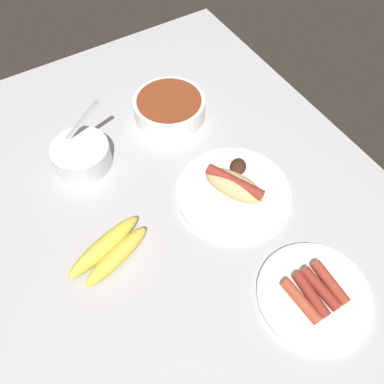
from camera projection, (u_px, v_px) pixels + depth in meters
ground_plane at (179, 206)px, 94.35cm from camera, size 120.00×90.00×3.00cm
banana_bunch at (110, 250)px, 84.19cm from camera, size 12.09×18.76×3.92cm
plate_hotdog_assembled at (234, 188)px, 93.11cm from camera, size 25.34×25.34×5.61cm
plate_sausages at (314, 294)px, 80.02cm from camera, size 21.70×21.70×3.13cm
bowl_chili at (169, 107)px, 106.06cm from camera, size 17.86×17.86×5.27cm
bowl_coleslaw at (81, 154)px, 96.91cm from camera, size 13.25×13.82×14.92cm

